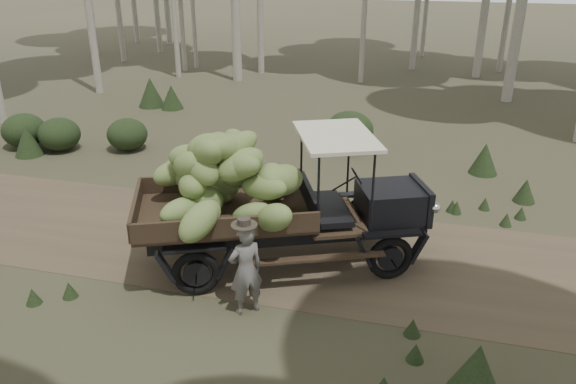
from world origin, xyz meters
name	(u,v)px	position (x,y,z in m)	size (l,w,h in m)	color
ground	(253,245)	(0.00, 0.00, 0.00)	(120.00, 120.00, 0.00)	#473D2B
dirt_track	(253,245)	(0.00, 0.00, 0.00)	(70.00, 4.00, 0.01)	brown
banana_truck	(251,186)	(0.26, -0.76, 1.65)	(5.72, 3.93, 2.78)	black
farmer	(246,269)	(0.61, -2.20, 0.82)	(0.69, 0.67, 1.73)	#5D5955
undergrowth	(135,259)	(-1.54, -1.97, 0.54)	(23.55, 21.62, 1.40)	#233319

